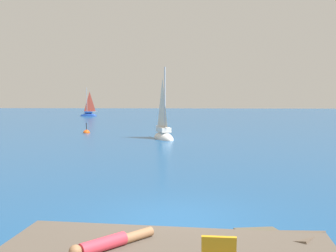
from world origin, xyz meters
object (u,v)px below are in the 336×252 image
sailboat_far (89,114)px  person_sunbather (109,242)px  marker_buoy (86,133)px  sailboat_near (164,135)px

sailboat_far → person_sunbather: sailboat_far is taller
marker_buoy → sailboat_far: bearing=103.4°
marker_buoy → person_sunbather: bearing=-75.0°
sailboat_near → marker_buoy: 7.83m
sailboat_near → person_sunbather: bearing=-22.9°
sailboat_far → marker_buoy: bearing=98.6°
sailboat_near → sailboat_far: sailboat_near is taller
sailboat_near → sailboat_far: (-12.73, 29.42, -0.06)m
sailboat_far → person_sunbather: 53.19m
person_sunbather → marker_buoy: 27.14m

